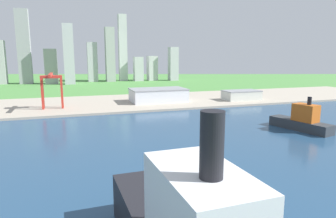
{
  "coord_description": "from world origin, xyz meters",
  "views": [
    {
      "loc": [
        -49.99,
        111.21,
        60.38
      ],
      "look_at": [
        -5.24,
        246.74,
        34.95
      ],
      "focal_mm": 32.05,
      "sensor_mm": 36.0,
      "label": 1
    }
  ],
  "objects_px": {
    "warehouse_main": "(158,95)",
    "port_crane_red": "(51,83)",
    "container_barge": "(302,121)",
    "warehouse_annex": "(241,95)"
  },
  "relations": [
    {
      "from": "port_crane_red",
      "to": "warehouse_annex",
      "type": "height_order",
      "value": "port_crane_red"
    },
    {
      "from": "container_barge",
      "to": "warehouse_main",
      "type": "xyz_separation_m",
      "value": [
        -71.93,
        172.2,
        2.83
      ]
    },
    {
      "from": "port_crane_red",
      "to": "warehouse_main",
      "type": "xyz_separation_m",
      "value": [
        125.88,
        14.7,
        -19.88
      ]
    },
    {
      "from": "container_barge",
      "to": "warehouse_main",
      "type": "height_order",
      "value": "container_barge"
    },
    {
      "from": "warehouse_main",
      "to": "warehouse_annex",
      "type": "bearing_deg",
      "value": -10.17
    },
    {
      "from": "container_barge",
      "to": "warehouse_main",
      "type": "distance_m",
      "value": 186.63
    },
    {
      "from": "port_crane_red",
      "to": "warehouse_annex",
      "type": "xyz_separation_m",
      "value": [
        235.7,
        -5.01,
        -21.94
      ]
    },
    {
      "from": "warehouse_annex",
      "to": "port_crane_red",
      "type": "bearing_deg",
      "value": 178.78
    },
    {
      "from": "warehouse_main",
      "to": "port_crane_red",
      "type": "bearing_deg",
      "value": -173.34
    },
    {
      "from": "container_barge",
      "to": "port_crane_red",
      "type": "distance_m",
      "value": 253.86
    }
  ]
}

